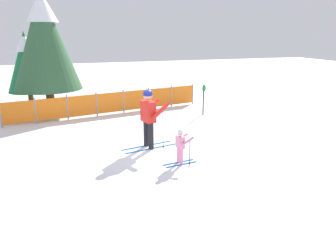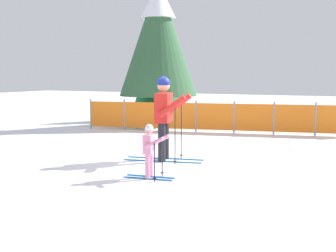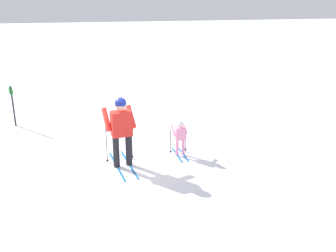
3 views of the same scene
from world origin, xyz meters
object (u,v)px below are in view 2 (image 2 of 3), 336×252
safety_fence (215,117)px  conifer_far (158,36)px  conifer_near (158,67)px  skier_child (150,147)px  skier_adult (165,111)px

safety_fence → conifer_far: size_ratio=1.63×
conifer_far → conifer_near: size_ratio=1.48×
skier_child → conifer_near: size_ratio=0.28×
safety_fence → conifer_far: (-2.44, 0.84, 2.68)m
conifer_near → conifer_far: bearing=-62.7°
conifer_far → conifer_near: 2.26m
skier_adult → skier_child: bearing=-86.1°
conifer_near → skier_child: bearing=-64.0°
safety_fence → skier_child: bearing=-81.4°
safety_fence → conifer_far: 3.72m
skier_child → safety_fence: (-0.93, 6.18, -0.06)m
skier_adult → conifer_near: (-3.84, 7.27, 1.08)m
safety_fence → conifer_near: 4.57m
safety_fence → conifer_near: size_ratio=2.41×
conifer_far → skier_child: bearing=-64.3°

